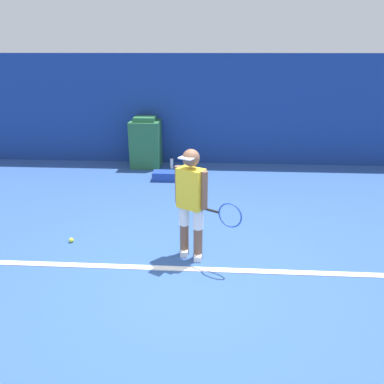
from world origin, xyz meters
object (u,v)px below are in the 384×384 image
covered_chair (146,143)px  equipment_bag (170,176)px  tennis_player (192,200)px  tennis_ball (71,240)px  water_bottle (172,163)px

covered_chair → equipment_bag: (0.68, -1.00, -0.48)m
tennis_player → tennis_ball: (-1.79, 0.28, -0.79)m
tennis_ball → water_bottle: size_ratio=0.26×
tennis_ball → water_bottle: bearing=74.0°
tennis_ball → equipment_bag: equipment_bag is taller
tennis_player → equipment_bag: bearing=131.4°
tennis_ball → water_bottle: 3.85m
covered_chair → equipment_bag: 1.30m
equipment_bag → water_bottle: size_ratio=2.78×
covered_chair → equipment_bag: covered_chair is taller
tennis_player → tennis_ball: bearing=-159.5°
tennis_ball → tennis_player: bearing=-8.9°
covered_chair → equipment_bag: bearing=-55.6°
tennis_ball → covered_chair: covered_chair is taller
tennis_player → equipment_bag: tennis_player is taller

